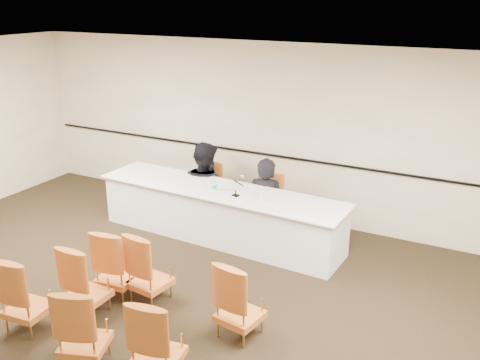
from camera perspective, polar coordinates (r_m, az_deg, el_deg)
name	(u,v)px	position (r m, az deg, el deg)	size (l,w,h in m)	color
floor	(137,334)	(6.56, -10.96, -15.87)	(10.00, 10.00, 0.00)	black
ceiling	(117,74)	(5.43, -13.01, 10.99)	(10.00, 10.00, 0.00)	white
wall_back	(279,133)	(9.09, 4.20, 5.06)	(10.00, 0.04, 3.00)	beige
wall_rail	(278,156)	(9.16, 4.03, 2.58)	(9.80, 0.04, 0.03)	black
panel_table	(220,214)	(8.53, -2.16, -3.60)	(4.14, 0.95, 0.83)	white
panelist_main	(265,210)	(8.79, 2.72, -3.16)	(0.65, 0.42, 1.77)	black
panelist_main_chair	(265,204)	(8.75, 2.73, -2.56)	(0.50, 0.50, 0.95)	#C46C23
panelist_second	(205,194)	(9.34, -3.71, -1.52)	(0.91, 0.71, 1.87)	black
panelist_second_chair	(205,191)	(9.32, -3.72, -1.19)	(0.50, 0.50, 0.95)	#C46C23
papers	(239,195)	(8.13, -0.07, -1.60)	(0.30, 0.22, 0.00)	white
microphone	(236,187)	(8.03, -0.47, -0.71)	(0.11, 0.22, 0.31)	black
water_bottle	(214,184)	(8.28, -2.76, -0.42)	(0.07, 0.07, 0.22)	teal
drinking_glass	(215,187)	(8.32, -2.63, -0.76)	(0.06, 0.06, 0.10)	silver
coffee_cup	(262,196)	(7.92, 2.34, -1.70)	(0.08, 0.08, 0.13)	white
aud_chair_front_left	(116,263)	(7.11, -13.05, -8.57)	(0.50, 0.50, 0.95)	#C46C23
aud_chair_front_mid	(150,267)	(6.93, -9.63, -9.10)	(0.50, 0.50, 0.95)	#C46C23
aud_chair_front_right	(240,299)	(6.19, 0.01, -12.56)	(0.50, 0.50, 0.95)	#C46C23
aud_chair_back_left	(26,292)	(6.77, -21.86, -11.06)	(0.50, 0.50, 0.95)	#C46C23
aud_chair_back_mid	(83,326)	(5.98, -16.38, -14.67)	(0.50, 0.50, 0.95)	#C46C23
aud_chair_back_right	(158,338)	(5.65, -8.79, -16.32)	(0.50, 0.50, 0.95)	#C46C23
aud_chair_extra	(86,280)	(6.81, -16.12, -10.17)	(0.50, 0.50, 0.95)	#C46C23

